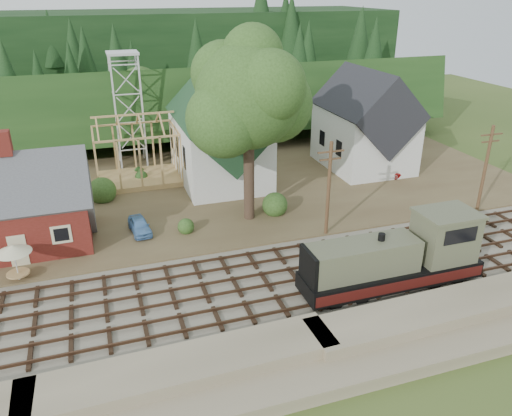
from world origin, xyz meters
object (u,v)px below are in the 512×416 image
object	(u,v)px
locomotive	(399,259)
car_blue	(140,226)
car_red	(382,172)
patio_set	(13,251)

from	to	relation	value
locomotive	car_blue	world-z (taller)	locomotive
car_blue	car_red	bearing A→B (deg)	4.88
car_red	patio_set	xyz separation A→B (m)	(-34.21, -9.60, 1.68)
car_blue	patio_set	world-z (taller)	patio_set
locomotive	car_blue	size ratio (longest dim) A/B	3.43
car_red	patio_set	bearing A→B (deg)	117.41
patio_set	car_blue	bearing A→B (deg)	27.96
car_blue	patio_set	distance (m)	9.96
locomotive	patio_set	distance (m)	25.66
patio_set	locomotive	bearing A→B (deg)	-19.35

